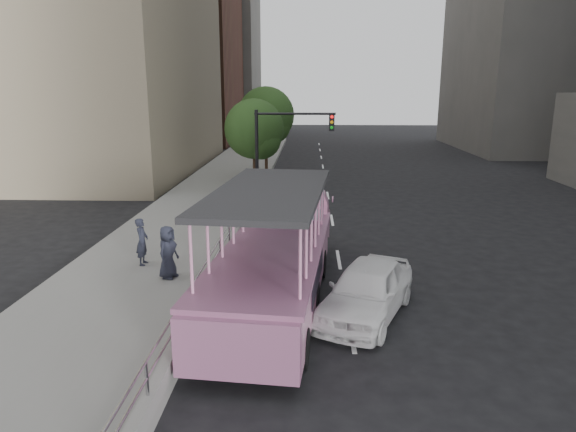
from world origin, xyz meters
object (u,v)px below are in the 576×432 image
(traffic_signal, at_px, (279,143))
(car, at_px, (367,290))
(pedestrian_near, at_px, (142,242))
(street_tree_far, at_px, (267,118))
(parking_sign, at_px, (248,193))
(duck_boat, at_px, (278,253))
(pedestrian_far, at_px, (168,252))
(street_tree_near, at_px, (256,131))

(traffic_signal, bearing_deg, car, -76.57)
(pedestrian_near, relative_size, street_tree_far, 0.25)
(car, height_order, traffic_signal, traffic_signal)
(parking_sign, relative_size, traffic_signal, 0.47)
(parking_sign, xyz_separation_m, traffic_signal, (1.27, 3.69, 1.93))
(duck_boat, distance_m, pedestrian_near, 5.14)
(pedestrian_near, distance_m, parking_sign, 7.12)
(duck_boat, bearing_deg, street_tree_far, 95.46)
(pedestrian_far, bearing_deg, pedestrian_near, 63.95)
(pedestrian_far, height_order, street_tree_near, street_tree_near)
(street_tree_near, height_order, street_tree_far, street_tree_far)
(car, xyz_separation_m, parking_sign, (-4.47, 9.73, 0.79))
(car, distance_m, parking_sign, 10.74)
(pedestrian_near, distance_m, street_tree_near, 14.11)
(pedestrian_near, height_order, traffic_signal, traffic_signal)
(car, distance_m, pedestrian_far, 6.47)
(traffic_signal, bearing_deg, street_tree_far, 98.43)
(duck_boat, distance_m, parking_sign, 8.49)
(pedestrian_far, relative_size, parking_sign, 0.70)
(duck_boat, xyz_separation_m, street_tree_near, (-2.24, 15.39, 2.47))
(pedestrian_near, height_order, pedestrian_far, pedestrian_far)
(pedestrian_far, bearing_deg, duck_boat, -79.71)
(duck_boat, xyz_separation_m, pedestrian_far, (-3.58, 0.55, -0.19))
(car, relative_size, traffic_signal, 0.88)
(pedestrian_near, relative_size, pedestrian_far, 0.96)
(car, bearing_deg, traffic_signal, 126.59)
(pedestrian_far, bearing_deg, street_tree_near, 13.84)
(pedestrian_far, distance_m, street_tree_near, 15.14)
(pedestrian_near, distance_m, street_tree_far, 20.06)
(car, height_order, street_tree_far, street_tree_far)
(duck_boat, relative_size, parking_sign, 4.56)
(street_tree_far, bearing_deg, pedestrian_near, -98.04)
(car, height_order, pedestrian_near, pedestrian_near)
(duck_boat, height_order, street_tree_near, street_tree_near)
(pedestrian_near, xyz_separation_m, pedestrian_far, (1.23, -1.24, 0.04))
(street_tree_far, bearing_deg, traffic_signal, -81.57)
(car, relative_size, street_tree_far, 0.71)
(parking_sign, bearing_deg, traffic_signal, 71.06)
(pedestrian_near, distance_m, pedestrian_far, 1.75)
(parking_sign, height_order, street_tree_near, street_tree_near)
(car, distance_m, traffic_signal, 14.06)
(duck_boat, distance_m, street_tree_far, 21.69)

